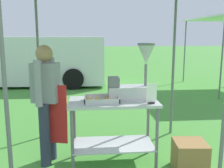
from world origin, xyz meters
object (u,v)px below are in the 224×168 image
at_px(donut_tray, 102,100).
at_px(donut_fryer, 133,80).
at_px(donut_cart, 113,118).
at_px(menu_sign, 151,95).
at_px(van_white, 29,60).
at_px(supply_crate, 190,156).
at_px(vendor, 47,99).

height_order(donut_tray, donut_fryer, donut_fryer).
distance_m(donut_tray, donut_fryer, 0.50).
relative_size(donut_tray, donut_fryer, 0.59).
distance_m(donut_cart, donut_fryer, 0.57).
xyz_separation_m(donut_fryer, menu_sign, (0.20, -0.25, -0.14)).
bearing_deg(donut_cart, van_white, 111.68).
bearing_deg(supply_crate, vendor, 168.19).
bearing_deg(donut_cart, donut_fryer, 13.92).
distance_m(donut_tray, van_white, 6.56).
bearing_deg(van_white, donut_tray, -69.75).
bearing_deg(donut_tray, donut_fryer, 14.87).
bearing_deg(vendor, donut_tray, -12.51).
bearing_deg(van_white, donut_fryer, -65.96).
distance_m(donut_fryer, vendor, 1.17).
distance_m(vendor, van_white, 6.19).
distance_m(donut_fryer, supply_crate, 1.23).
relative_size(donut_tray, vendor, 0.27).
bearing_deg(donut_fryer, donut_cart, -166.08).
bearing_deg(donut_cart, supply_crate, -15.72).
bearing_deg(donut_fryer, vendor, 177.62).
distance_m(menu_sign, van_white, 6.93).
xyz_separation_m(donut_cart, van_white, (-2.43, 6.11, 0.23)).
xyz_separation_m(donut_fryer, vendor, (-1.15, 0.05, -0.24)).
relative_size(donut_cart, menu_sign, 4.53).
bearing_deg(donut_tray, menu_sign, -12.28).
bearing_deg(supply_crate, van_white, 118.04).
distance_m(supply_crate, van_white, 7.26).
bearing_deg(donut_tray, supply_crate, -11.37).
relative_size(donut_cart, donut_tray, 2.64).
distance_m(donut_cart, van_white, 6.58).
distance_m(donut_cart, vendor, 0.92).
height_order(vendor, van_white, van_white).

